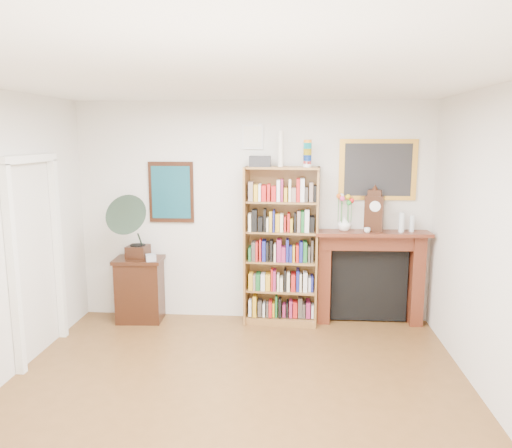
{
  "coord_description": "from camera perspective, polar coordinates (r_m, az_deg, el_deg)",
  "views": [
    {
      "loc": [
        0.51,
        -3.79,
        2.36
      ],
      "look_at": [
        0.11,
        1.6,
        1.41
      ],
      "focal_mm": 35.0,
      "sensor_mm": 36.0,
      "label": 1
    }
  ],
  "objects": [
    {
      "name": "room",
      "position": [
        3.94,
        -3.28,
        -4.11
      ],
      "size": [
        4.51,
        5.01,
        2.81
      ],
      "color": "brown",
      "rests_on": "ground"
    },
    {
      "name": "door_casing",
      "position": [
        5.78,
        -23.83,
        -1.8
      ],
      "size": [
        0.08,
        1.02,
        2.17
      ],
      "color": "white",
      "rests_on": "left_wall"
    },
    {
      "name": "teal_poster",
      "position": [
        6.5,
        -9.67,
        3.6
      ],
      "size": [
        0.58,
        0.04,
        0.78
      ],
      "color": "black",
      "rests_on": "back_wall"
    },
    {
      "name": "small_picture",
      "position": [
        6.29,
        -0.39,
        9.93
      ],
      "size": [
        0.26,
        0.04,
        0.3
      ],
      "color": "white",
      "rests_on": "back_wall"
    },
    {
      "name": "gilt_painting",
      "position": [
        6.37,
        13.74,
        6.04
      ],
      "size": [
        0.95,
        0.04,
        0.75
      ],
      "color": "gold",
      "rests_on": "back_wall"
    },
    {
      "name": "bookshelf",
      "position": [
        6.23,
        2.94,
        -1.53
      ],
      "size": [
        0.94,
        0.4,
        2.29
      ],
      "rotation": [
        0.0,
        0.0,
        -0.08
      ],
      "color": "brown",
      "rests_on": "floor"
    },
    {
      "name": "side_cabinet",
      "position": [
        6.64,
        -13.12,
        -7.29
      ],
      "size": [
        0.63,
        0.47,
        0.83
      ],
      "primitive_type": "cube",
      "rotation": [
        0.0,
        0.0,
        0.05
      ],
      "color": "black",
      "rests_on": "floor"
    },
    {
      "name": "fireplace",
      "position": [
        6.47,
        12.88,
        -5.01
      ],
      "size": [
        1.43,
        0.39,
        1.2
      ],
      "rotation": [
        0.0,
        0.0,
        0.03
      ],
      "color": "#491D11",
      "rests_on": "floor"
    },
    {
      "name": "gramophone",
      "position": [
        6.35,
        -13.86,
        0.1
      ],
      "size": [
        0.56,
        0.67,
        0.84
      ],
      "rotation": [
        0.0,
        0.0,
        -0.08
      ],
      "color": "black",
      "rests_on": "side_cabinet"
    },
    {
      "name": "cd_stack",
      "position": [
        6.36,
        -11.92,
        -3.78
      ],
      "size": [
        0.16,
        0.16,
        0.08
      ],
      "primitive_type": "cube",
      "rotation": [
        0.0,
        0.0,
        0.37
      ],
      "color": "silver",
      "rests_on": "side_cabinet"
    },
    {
      "name": "mantel_clock",
      "position": [
        6.27,
        13.34,
        1.38
      ],
      "size": [
        0.25,
        0.18,
        0.51
      ],
      "rotation": [
        0.0,
        0.0,
        -0.31
      ],
      "color": "black",
      "rests_on": "fireplace"
    },
    {
      "name": "flower_vase",
      "position": [
        6.28,
        10.07,
        0.03
      ],
      "size": [
        0.22,
        0.22,
        0.18
      ],
      "primitive_type": "imported",
      "rotation": [
        0.0,
        0.0,
        -0.42
      ],
      "color": "white",
      "rests_on": "fireplace"
    },
    {
      "name": "teacup",
      "position": [
        6.21,
        12.58,
        -0.7
      ],
      "size": [
        0.09,
        0.09,
        0.06
      ],
      "primitive_type": "imported",
      "rotation": [
        0.0,
        0.0,
        -0.2
      ],
      "color": "silver",
      "rests_on": "fireplace"
    },
    {
      "name": "bottle_left",
      "position": [
        6.35,
        16.31,
        0.18
      ],
      "size": [
        0.07,
        0.07,
        0.24
      ],
      "primitive_type": "cylinder",
      "color": "silver",
      "rests_on": "fireplace"
    },
    {
      "name": "bottle_right",
      "position": [
        6.41,
        17.4,
        0.04
      ],
      "size": [
        0.06,
        0.06,
        0.2
      ],
      "primitive_type": "cylinder",
      "color": "silver",
      "rests_on": "fireplace"
    }
  ]
}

